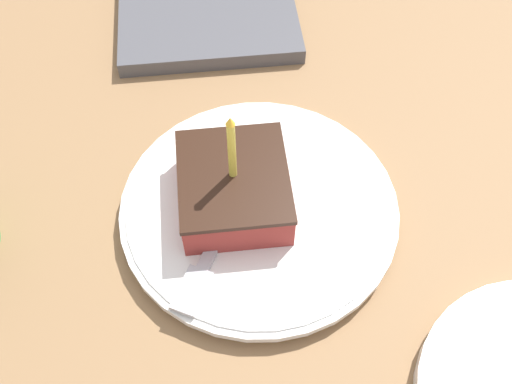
% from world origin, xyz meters
% --- Properties ---
extents(ground_plane, '(2.40, 2.40, 0.04)m').
position_xyz_m(ground_plane, '(0.00, 0.00, -0.02)').
color(ground_plane, olive).
rests_on(ground_plane, ground).
extents(plate, '(0.27, 0.27, 0.02)m').
position_xyz_m(plate, '(0.00, 0.01, 0.01)').
color(plate, white).
rests_on(plate, ground_plane).
extents(cake_slice, '(0.10, 0.12, 0.12)m').
position_xyz_m(cake_slice, '(0.02, -0.00, 0.04)').
color(cake_slice, '#99332D').
rests_on(cake_slice, plate).
extents(fork, '(0.10, 0.16, 0.00)m').
position_xyz_m(fork, '(0.05, 0.05, 0.02)').
color(fork, '#B2B2B7').
rests_on(fork, plate).
extents(marble_board, '(0.22, 0.21, 0.02)m').
position_xyz_m(marble_board, '(0.03, -0.30, 0.01)').
color(marble_board, '#4C4C51').
rests_on(marble_board, ground_plane).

